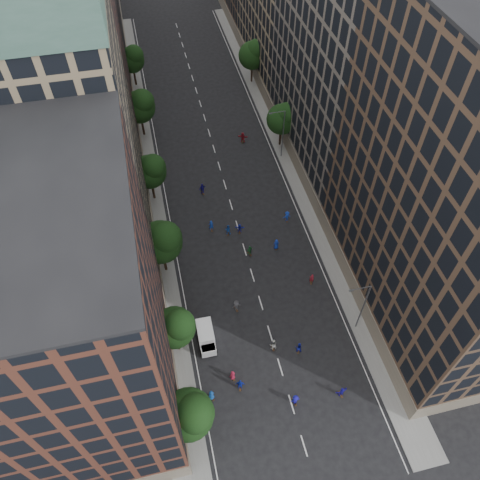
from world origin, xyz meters
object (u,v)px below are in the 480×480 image
at_px(skater_2, 299,347).
at_px(streetlamp_near, 362,305).
at_px(cargo_van, 206,337).
at_px(skater_0, 211,395).
at_px(streetlamp_far, 282,132).
at_px(skater_1, 294,399).

bearing_deg(skater_2, streetlamp_near, -152.19).
distance_m(streetlamp_near, cargo_van, 18.73).
relative_size(streetlamp_near, cargo_van, 2.11).
bearing_deg(skater_2, skater_0, 33.51).
relative_size(skater_0, skater_2, 0.97).
distance_m(streetlamp_far, skater_2, 35.60).
distance_m(streetlamp_near, streetlamp_far, 33.00).
height_order(streetlamp_far, skater_2, streetlamp_far).
relative_size(skater_0, skater_1, 1.08).
distance_m(streetlamp_far, skater_0, 42.46).
bearing_deg(streetlamp_far, skater_2, -102.63).
relative_size(streetlamp_near, skater_0, 5.59).
height_order(cargo_van, skater_0, cargo_van).
xyz_separation_m(cargo_van, skater_0, (-0.70, -6.99, -0.38)).
height_order(streetlamp_far, skater_0, streetlamp_far).
distance_m(streetlamp_near, skater_1, 13.10).
relative_size(streetlamp_near, skater_1, 6.03).
relative_size(streetlamp_far, cargo_van, 2.11).
distance_m(cargo_van, skater_2, 11.08).
height_order(skater_0, skater_2, skater_2).
xyz_separation_m(skater_1, skater_2, (2.29, 5.73, 0.08)).
relative_size(streetlamp_far, skater_1, 6.03).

